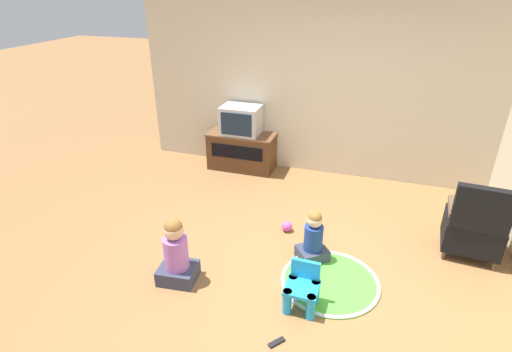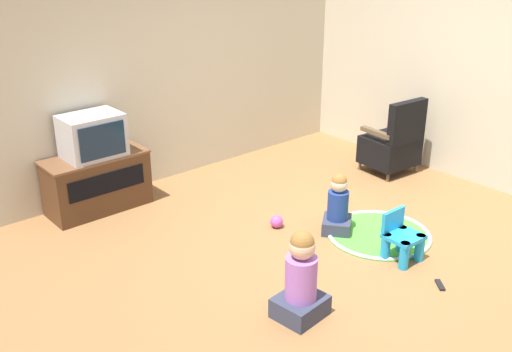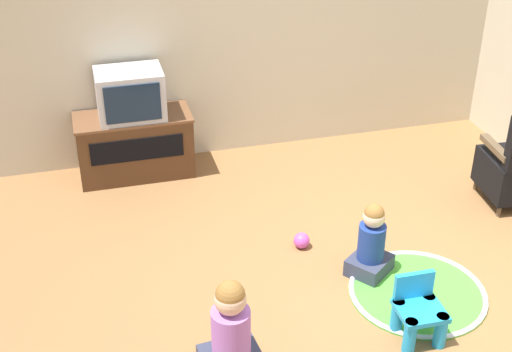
{
  "view_description": "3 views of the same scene",
  "coord_description": "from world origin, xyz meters",
  "px_view_note": "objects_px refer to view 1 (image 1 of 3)",
  "views": [
    {
      "loc": [
        0.57,
        -3.23,
        2.72
      ],
      "look_at": [
        -0.6,
        0.42,
        0.81
      ],
      "focal_mm": 28.0,
      "sensor_mm": 36.0,
      "label": 1
    },
    {
      "loc": [
        -3.83,
        -3.11,
        2.71
      ],
      "look_at": [
        -0.7,
        0.51,
        0.71
      ],
      "focal_mm": 42.0,
      "sensor_mm": 36.0,
      "label": 2
    },
    {
      "loc": [
        -1.81,
        -3.63,
        3.27
      ],
      "look_at": [
        -0.69,
        0.57,
        0.77
      ],
      "focal_mm": 50.0,
      "sensor_mm": 36.0,
      "label": 3
    }
  ],
  "objects_px": {
    "black_armchair": "(474,227)",
    "remote_control": "(277,342)",
    "tv_cabinet": "(242,150)",
    "toy_ball": "(287,226)",
    "television": "(241,120)",
    "yellow_kid_chair": "(302,290)",
    "child_watching_center": "(176,254)",
    "child_watching_left": "(313,239)"
  },
  "relations": [
    {
      "from": "tv_cabinet",
      "to": "child_watching_left",
      "type": "relative_size",
      "value": 1.75
    },
    {
      "from": "toy_ball",
      "to": "remote_control",
      "type": "relative_size",
      "value": 0.88
    },
    {
      "from": "tv_cabinet",
      "to": "toy_ball",
      "type": "height_order",
      "value": "tv_cabinet"
    },
    {
      "from": "toy_ball",
      "to": "black_armchair",
      "type": "bearing_deg",
      "value": 4.55
    },
    {
      "from": "yellow_kid_chair",
      "to": "child_watching_left",
      "type": "relative_size",
      "value": 0.74
    },
    {
      "from": "television",
      "to": "black_armchair",
      "type": "relative_size",
      "value": 0.64
    },
    {
      "from": "television",
      "to": "child_watching_center",
      "type": "distance_m",
      "value": 2.72
    },
    {
      "from": "black_armchair",
      "to": "remote_control",
      "type": "bearing_deg",
      "value": 51.7
    },
    {
      "from": "yellow_kid_chair",
      "to": "child_watching_center",
      "type": "xyz_separation_m",
      "value": [
        -1.25,
        -0.02,
        0.12
      ]
    },
    {
      "from": "child_watching_center",
      "to": "remote_control",
      "type": "distance_m",
      "value": 1.27
    },
    {
      "from": "tv_cabinet",
      "to": "child_watching_center",
      "type": "distance_m",
      "value": 2.69
    },
    {
      "from": "television",
      "to": "yellow_kid_chair",
      "type": "height_order",
      "value": "television"
    },
    {
      "from": "tv_cabinet",
      "to": "black_armchair",
      "type": "height_order",
      "value": "black_armchair"
    },
    {
      "from": "tv_cabinet",
      "to": "toy_ball",
      "type": "distance_m",
      "value": 1.88
    },
    {
      "from": "yellow_kid_chair",
      "to": "child_watching_left",
      "type": "xyz_separation_m",
      "value": [
        -0.03,
        0.71,
        0.07
      ]
    },
    {
      "from": "toy_ball",
      "to": "remote_control",
      "type": "height_order",
      "value": "toy_ball"
    },
    {
      "from": "television",
      "to": "toy_ball",
      "type": "bearing_deg",
      "value": -53.57
    },
    {
      "from": "yellow_kid_chair",
      "to": "toy_ball",
      "type": "relative_size",
      "value": 3.46
    },
    {
      "from": "child_watching_left",
      "to": "yellow_kid_chair",
      "type": "bearing_deg",
      "value": -124.93
    },
    {
      "from": "black_armchair",
      "to": "toy_ball",
      "type": "xyz_separation_m",
      "value": [
        -1.99,
        -0.16,
        -0.29
      ]
    },
    {
      "from": "child_watching_left",
      "to": "remote_control",
      "type": "bearing_deg",
      "value": -131.09
    },
    {
      "from": "black_armchair",
      "to": "yellow_kid_chair",
      "type": "relative_size",
      "value": 2.08
    },
    {
      "from": "television",
      "to": "remote_control",
      "type": "relative_size",
      "value": 4.01
    },
    {
      "from": "black_armchair",
      "to": "child_watching_center",
      "type": "relative_size",
      "value": 1.27
    },
    {
      "from": "television",
      "to": "child_watching_center",
      "type": "xyz_separation_m",
      "value": [
        0.27,
        -2.66,
        -0.49
      ]
    },
    {
      "from": "television",
      "to": "tv_cabinet",
      "type": "bearing_deg",
      "value": 90.0
    },
    {
      "from": "black_armchair",
      "to": "remote_control",
      "type": "relative_size",
      "value": 6.31
    },
    {
      "from": "yellow_kid_chair",
      "to": "toy_ball",
      "type": "distance_m",
      "value": 1.23
    },
    {
      "from": "child_watching_left",
      "to": "black_armchair",
      "type": "bearing_deg",
      "value": -17.33
    },
    {
      "from": "tv_cabinet",
      "to": "remote_control",
      "type": "bearing_deg",
      "value": -65.73
    },
    {
      "from": "tv_cabinet",
      "to": "yellow_kid_chair",
      "type": "xyz_separation_m",
      "value": [
        1.52,
        -2.66,
        -0.12
      ]
    },
    {
      "from": "television",
      "to": "black_armchair",
      "type": "bearing_deg",
      "value": -23.39
    },
    {
      "from": "tv_cabinet",
      "to": "toy_ball",
      "type": "relative_size",
      "value": 8.21
    },
    {
      "from": "tv_cabinet",
      "to": "television",
      "type": "distance_m",
      "value": 0.49
    },
    {
      "from": "tv_cabinet",
      "to": "toy_ball",
      "type": "xyz_separation_m",
      "value": [
        1.1,
        -1.51,
        -0.24
      ]
    },
    {
      "from": "toy_ball",
      "to": "yellow_kid_chair",
      "type": "bearing_deg",
      "value": -70.02
    },
    {
      "from": "child_watching_center",
      "to": "tv_cabinet",
      "type": "bearing_deg",
      "value": 89.98
    },
    {
      "from": "black_armchair",
      "to": "remote_control",
      "type": "xyz_separation_m",
      "value": [
        -1.68,
        -1.79,
        -0.34
      ]
    },
    {
      "from": "tv_cabinet",
      "to": "television",
      "type": "xyz_separation_m",
      "value": [
        0.0,
        -0.01,
        0.49
      ]
    },
    {
      "from": "child_watching_center",
      "to": "television",
      "type": "bearing_deg",
      "value": 90.01
    },
    {
      "from": "tv_cabinet",
      "to": "remote_control",
      "type": "height_order",
      "value": "tv_cabinet"
    },
    {
      "from": "television",
      "to": "black_armchair",
      "type": "height_order",
      "value": "television"
    }
  ]
}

